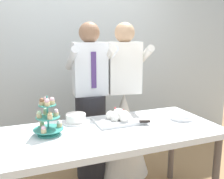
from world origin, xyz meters
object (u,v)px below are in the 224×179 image
object	(u,v)px
cupcake_stand	(48,119)
main_cake_tray	(119,118)
dessert_table	(111,139)
plate_stack	(181,117)
person_groom	(91,111)
round_cake	(76,119)
person_bride	(124,122)

from	to	relation	value
cupcake_stand	main_cake_tray	size ratio (longest dim) A/B	0.71
dessert_table	plate_stack	xyz separation A→B (m)	(0.70, 0.03, 0.10)
main_cake_tray	person_groom	world-z (taller)	person_groom
round_cake	person_groom	world-z (taller)	person_groom
person_groom	person_bride	world-z (taller)	same
dessert_table	person_groom	world-z (taller)	person_groom
main_cake_tray	person_bride	size ratio (longest dim) A/B	0.26
dessert_table	main_cake_tray	bearing A→B (deg)	50.02
round_cake	plate_stack	bearing A→B (deg)	-15.44
cupcake_stand	main_cake_tray	bearing A→B (deg)	7.25
round_cake	main_cake_tray	bearing A→B (deg)	-17.97
round_cake	person_groom	bearing A→B (deg)	57.64
main_cake_tray	plate_stack	bearing A→B (deg)	-13.79
person_groom	cupcake_stand	bearing A→B (deg)	-130.86
round_cake	person_groom	size ratio (longest dim) A/B	0.14
plate_stack	person_groom	world-z (taller)	person_groom
plate_stack	round_cake	bearing A→B (deg)	164.56
cupcake_stand	round_cake	distance (m)	0.34
round_cake	dessert_table	bearing A→B (deg)	-51.73
plate_stack	round_cake	size ratio (longest dim) A/B	0.87
cupcake_stand	main_cake_tray	distance (m)	0.63
main_cake_tray	plate_stack	distance (m)	0.58
dessert_table	plate_stack	bearing A→B (deg)	2.10
cupcake_stand	plate_stack	xyz separation A→B (m)	(1.18, -0.06, -0.10)
cupcake_stand	main_cake_tray	world-z (taller)	cupcake_stand
main_cake_tray	person_groom	distance (m)	0.53
main_cake_tray	round_cake	distance (m)	0.38
dessert_table	main_cake_tray	xyz separation A→B (m)	(0.14, 0.16, 0.11)
cupcake_stand	plate_stack	world-z (taller)	cupcake_stand
person_bride	plate_stack	bearing A→B (deg)	-63.90
person_groom	person_bride	size ratio (longest dim) A/B	1.00
person_groom	person_bride	distance (m)	0.40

